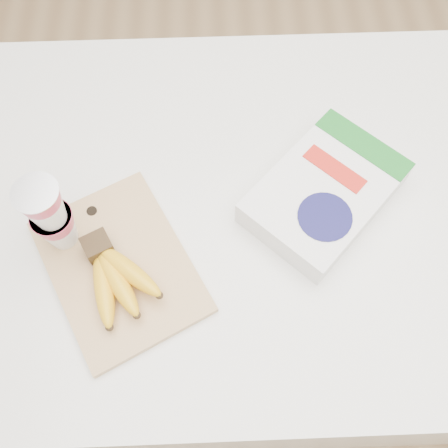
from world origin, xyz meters
name	(u,v)px	position (x,y,z in m)	size (l,w,h in m)	color
room	(302,61)	(0.00, 0.00, 1.35)	(4.00, 4.00, 4.00)	tan
table	(259,281)	(0.00, 0.00, 0.49)	(1.31, 0.87, 0.98)	white
cutting_board	(119,266)	(-0.30, -0.13, 0.99)	(0.24, 0.32, 0.02)	tan
bananas	(114,276)	(-0.30, -0.16, 1.02)	(0.16, 0.19, 0.06)	#382816
yogurt_stack	(50,215)	(-0.40, -0.08, 1.09)	(0.08, 0.08, 0.18)	white
cereal_box	(325,193)	(0.09, -0.01, 1.01)	(0.34, 0.35, 0.07)	white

